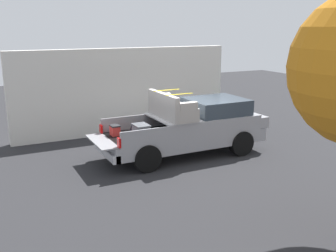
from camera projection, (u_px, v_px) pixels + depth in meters
The scene contains 4 objects.
ground_plane at pixel (184, 155), 13.42m from camera, with size 40.00×40.00×0.00m, color #262628.
pickup_truck at pixel (193, 126), 13.34m from camera, with size 6.05×2.06×2.23m.
building_facade at pixel (125, 91), 16.00m from camera, with size 9.12×0.36×3.46m, color silver.
trash_can at pixel (232, 111), 17.99m from camera, with size 0.60×0.60×0.98m.
Camera 1 is at (-6.16, -11.18, 4.30)m, focal length 41.76 mm.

